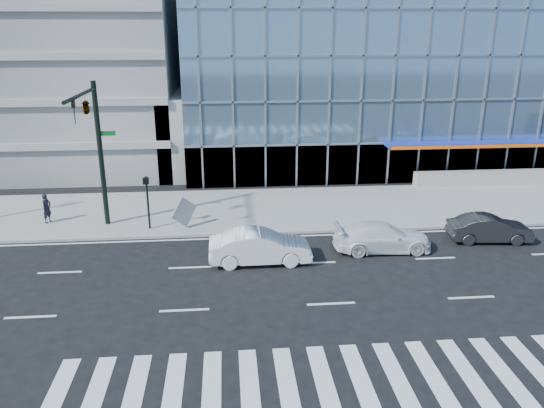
{
  "coord_description": "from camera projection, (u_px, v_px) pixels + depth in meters",
  "views": [
    {
      "loc": [
        -4.14,
        -23.09,
        10.86
      ],
      "look_at": [
        -1.83,
        3.0,
        2.05
      ],
      "focal_mm": 35.0,
      "sensor_mm": 36.0,
      "label": 1
    }
  ],
  "objects": [
    {
      "name": "ground",
      "position": [
        315.0,
        263.0,
        25.61
      ],
      "size": [
        160.0,
        160.0,
        0.0
      ],
      "primitive_type": "plane",
      "color": "black",
      "rests_on": "ground"
    },
    {
      "name": "sidewalk",
      "position": [
        294.0,
        208.0,
        33.14
      ],
      "size": [
        120.0,
        8.0,
        0.15
      ],
      "primitive_type": "cube",
      "color": "gray",
      "rests_on": "ground"
    },
    {
      "name": "theatre_building",
      "position": [
        420.0,
        64.0,
        48.93
      ],
      "size": [
        42.0,
        26.0,
        15.0
      ],
      "primitive_type": "cube",
      "color": "#678CAB",
      "rests_on": "ground"
    },
    {
      "name": "parking_garage",
      "position": [
        37.0,
        37.0,
        45.3
      ],
      "size": [
        24.0,
        24.0,
        20.0
      ],
      "primitive_type": "cube",
      "color": "gray",
      "rests_on": "ground"
    },
    {
      "name": "ramp_block",
      "position": [
        202.0,
        133.0,
        41.14
      ],
      "size": [
        6.0,
        8.0,
        6.0
      ],
      "primitive_type": "cube",
      "color": "gray",
      "rests_on": "ground"
    },
    {
      "name": "traffic_signal",
      "position": [
        91.0,
        123.0,
        27.04
      ],
      "size": [
        1.14,
        5.74,
        8.0
      ],
      "color": "black",
      "rests_on": "sidewalk"
    },
    {
      "name": "ped_signal_post",
      "position": [
        147.0,
        195.0,
        28.88
      ],
      "size": [
        0.3,
        0.33,
        3.0
      ],
      "color": "black",
      "rests_on": "sidewalk"
    },
    {
      "name": "white_suv",
      "position": [
        382.0,
        237.0,
        26.86
      ],
      "size": [
        4.97,
        2.05,
        1.44
      ],
      "primitive_type": "imported",
      "rotation": [
        0.0,
        0.0,
        1.56
      ],
      "color": "white",
      "rests_on": "ground"
    },
    {
      "name": "white_sedan",
      "position": [
        260.0,
        247.0,
        25.42
      ],
      "size": [
        4.91,
        1.75,
        1.61
      ],
      "primitive_type": "imported",
      "rotation": [
        0.0,
        0.0,
        1.58
      ],
      "color": "white",
      "rests_on": "ground"
    },
    {
      "name": "dark_sedan",
      "position": [
        490.0,
        229.0,
        27.99
      ],
      "size": [
        4.4,
        1.87,
        1.41
      ],
      "primitive_type": "imported",
      "rotation": [
        0.0,
        0.0,
        1.48
      ],
      "color": "black",
      "rests_on": "ground"
    },
    {
      "name": "pedestrian",
      "position": [
        47.0,
        208.0,
        30.2
      ],
      "size": [
        0.62,
        0.73,
        1.7
      ],
      "primitive_type": "imported",
      "rotation": [
        0.0,
        0.0,
        1.16
      ],
      "color": "black",
      "rests_on": "sidewalk"
    },
    {
      "name": "tilted_panel",
      "position": [
        184.0,
        212.0,
        29.44
      ],
      "size": [
        1.35,
        1.32,
        1.83
      ],
      "primitive_type": "cube",
      "rotation": [
        0.0,
        0.67,
        0.77
      ],
      "color": "#A2A2A2",
      "rests_on": "sidewalk"
    }
  ]
}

